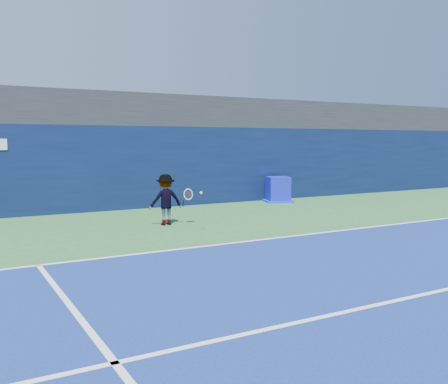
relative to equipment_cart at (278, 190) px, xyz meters
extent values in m
plane|color=#2E6731|center=(-5.28, -9.32, -0.47)|extent=(80.00, 80.00, 0.00)
cube|color=white|center=(-5.28, -6.32, -0.46)|extent=(24.00, 0.10, 0.01)
cube|color=white|center=(-5.28, -11.32, -0.46)|extent=(24.00, 0.10, 0.01)
cube|color=black|center=(-5.28, 2.18, 3.13)|extent=(36.00, 3.00, 1.20)
cube|color=#0A1537|center=(-5.28, 1.18, 1.03)|extent=(36.00, 1.00, 3.00)
cube|color=#0D14BA|center=(0.00, 0.00, 0.04)|extent=(1.08, 1.08, 1.02)
cube|color=#0D2FBC|center=(0.00, 0.00, -0.43)|extent=(1.35, 1.35, 0.07)
imported|color=silver|center=(-6.19, -3.02, 0.28)|extent=(1.02, 0.66, 1.49)
cylinder|color=black|center=(-5.74, -3.27, 0.18)|extent=(0.07, 0.13, 0.23)
torus|color=white|center=(-5.60, -3.32, 0.43)|extent=(0.27, 0.15, 0.27)
cylinder|color=black|center=(-5.60, -3.32, 0.43)|extent=(0.23, 0.12, 0.23)
sphere|color=#C5DD18|center=(-5.86, -4.69, 0.61)|extent=(0.08, 0.08, 0.08)
camera|label=1|loc=(-11.81, -16.50, 1.97)|focal=40.00mm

